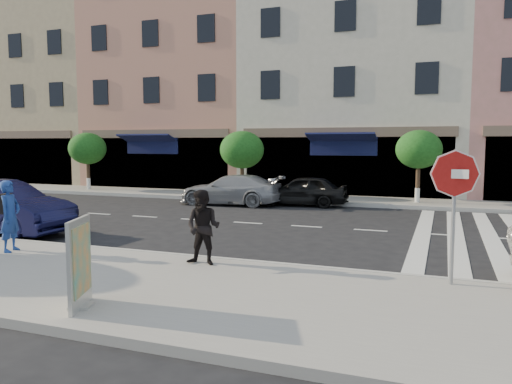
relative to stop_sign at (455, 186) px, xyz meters
The scene contains 16 objects.
ground 4.99m from the stop_sign, 155.61° to the left, with size 120.00×120.00×0.00m, color black.
sidewalk_near 4.94m from the stop_sign, 156.37° to the right, with size 60.00×4.50×0.15m, color gray.
sidewalk_far 13.70m from the stop_sign, 108.06° to the left, with size 60.00×3.00×0.15m, color gray.
building_west_far 32.58m from the stop_sign, 144.19° to the left, with size 12.00×9.00×12.00m, color tan.
building_west_mid 24.80m from the stop_sign, 128.81° to the left, with size 10.00×9.00×14.00m, color tan.
building_centre 19.82m from the stop_sign, 103.98° to the left, with size 11.00×9.00×11.00m, color beige.
street_tree_wa 22.21m from the stop_sign, 145.09° to the left, with size 2.00×2.00×3.05m.
street_tree_wb 15.70m from the stop_sign, 125.93° to the left, with size 2.10×2.10×3.06m.
street_tree_c 12.77m from the stop_sign, 95.43° to the left, with size 1.90×1.90×3.04m.
stop_sign is the anchor object (origin of this frame).
photographer 9.52m from the stop_sign, behind, with size 0.60×0.39×1.64m, color navy.
walker 4.85m from the stop_sign, behind, with size 0.75×0.58×1.54m, color black.
poster_board 6.32m from the stop_sign, 147.79° to the right, with size 0.41×0.85×1.37m.
car_near_left 12.93m from the stop_sign, behind, with size 1.51×3.76×1.28m, color black.
car_far_left 13.48m from the stop_sign, 130.41° to the left, with size 1.81×4.45×1.29m, color gray.
car_far_mid 12.47m from the stop_sign, 117.59° to the left, with size 1.52×3.77×1.29m, color black.
Camera 1 is at (4.03, -11.17, 2.64)m, focal length 35.00 mm.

